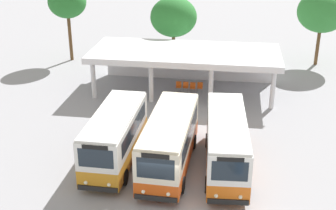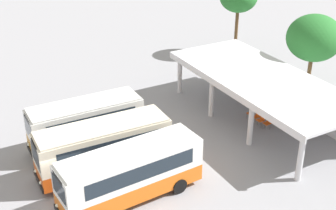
{
  "view_description": "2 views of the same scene",
  "coord_description": "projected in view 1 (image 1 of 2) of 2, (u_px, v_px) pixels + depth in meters",
  "views": [
    {
      "loc": [
        2.94,
        -19.37,
        13.59
      ],
      "look_at": [
        -1.06,
        7.46,
        1.93
      ],
      "focal_mm": 48.35,
      "sensor_mm": 36.0,
      "label": 1
    },
    {
      "loc": [
        21.78,
        -4.9,
        16.12
      ],
      "look_at": [
        -2.28,
        8.4,
        2.23
      ],
      "focal_mm": 49.54,
      "sensor_mm": 36.0,
      "label": 2
    }
  ],
  "objects": [
    {
      "name": "ground_plane",
      "position": [
        167.0,
        197.0,
        23.37
      ],
      "size": [
        180.0,
        180.0,
        0.0
      ],
      "primitive_type": "plane",
      "color": "#939399"
    },
    {
      "name": "terminal_canopy",
      "position": [
        186.0,
        57.0,
        36.77
      ],
      "size": [
        14.98,
        6.41,
        3.4
      ],
      "color": "silver",
      "rests_on": "ground"
    },
    {
      "name": "roadside_tree_east_of_canopy",
      "position": [
        322.0,
        12.0,
        41.54
      ],
      "size": [
        4.54,
        4.54,
        7.03
      ],
      "color": "brown",
      "rests_on": "ground"
    },
    {
      "name": "city_bus_nearest_orange",
      "position": [
        115.0,
        136.0,
        25.9
      ],
      "size": [
        2.42,
        7.34,
        3.15
      ],
      "color": "black",
      "rests_on": "ground"
    },
    {
      "name": "city_bus_second_in_row",
      "position": [
        170.0,
        140.0,
        25.42
      ],
      "size": [
        2.58,
        8.01,
        3.12
      ],
      "color": "black",
      "rests_on": "ground"
    },
    {
      "name": "waiting_chair_fourth_seat",
      "position": [
        200.0,
        87.0,
        36.57
      ],
      "size": [
        0.45,
        0.45,
        0.86
      ],
      "color": "slate",
      "rests_on": "ground"
    },
    {
      "name": "city_bus_middle_cream",
      "position": [
        226.0,
        142.0,
        25.26
      ],
      "size": [
        2.65,
        8.19,
        3.12
      ],
      "color": "black",
      "rests_on": "ground"
    },
    {
      "name": "waiting_chair_middle_seat",
      "position": [
        193.0,
        87.0,
        36.54
      ],
      "size": [
        0.45,
        0.45,
        0.86
      ],
      "color": "slate",
      "rests_on": "ground"
    },
    {
      "name": "roadside_tree_behind_canopy",
      "position": [
        174.0,
        17.0,
        41.38
      ],
      "size": [
        4.28,
        4.28,
        6.49
      ],
      "color": "brown",
      "rests_on": "ground"
    },
    {
      "name": "roadside_tree_west_of_canopy",
      "position": [
        67.0,
        2.0,
        42.66
      ],
      "size": [
        3.6,
        3.6,
        7.24
      ],
      "color": "brown",
      "rests_on": "ground"
    },
    {
      "name": "waiting_chair_end_by_column",
      "position": [
        179.0,
        86.0,
        36.74
      ],
      "size": [
        0.45,
        0.45,
        0.86
      ],
      "color": "slate",
      "rests_on": "ground"
    },
    {
      "name": "waiting_chair_second_from_end",
      "position": [
        186.0,
        86.0,
        36.68
      ],
      "size": [
        0.45,
        0.45,
        0.86
      ],
      "color": "slate",
      "rests_on": "ground"
    }
  ]
}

